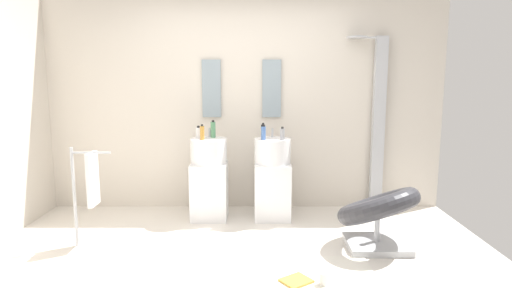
% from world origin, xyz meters
% --- Properties ---
extents(ground_plane, '(4.80, 3.60, 0.04)m').
position_xyz_m(ground_plane, '(0.00, 0.00, -0.02)').
color(ground_plane, silver).
extents(rear_partition, '(4.80, 0.10, 2.60)m').
position_xyz_m(rear_partition, '(0.00, 1.65, 1.30)').
color(rear_partition, beige).
rests_on(rear_partition, ground_plane).
extents(pedestal_sink_left, '(0.40, 0.40, 1.01)m').
position_xyz_m(pedestal_sink_left, '(-0.36, 1.17, 0.46)').
color(pedestal_sink_left, white).
rests_on(pedestal_sink_left, ground_plane).
extents(pedestal_sink_right, '(0.40, 0.40, 1.01)m').
position_xyz_m(pedestal_sink_right, '(0.36, 1.17, 0.46)').
color(pedestal_sink_right, white).
rests_on(pedestal_sink_right, ground_plane).
extents(vanity_mirror_left, '(0.22, 0.03, 0.67)m').
position_xyz_m(vanity_mirror_left, '(-0.36, 1.58, 1.45)').
color(vanity_mirror_left, '#8C9EA8').
extents(vanity_mirror_right, '(0.22, 0.03, 0.67)m').
position_xyz_m(vanity_mirror_right, '(0.36, 1.58, 1.45)').
color(vanity_mirror_right, '#8C9EA8').
extents(shower_column, '(0.49, 0.24, 2.05)m').
position_xyz_m(shower_column, '(1.60, 1.53, 1.08)').
color(shower_column, '#B7BABF').
rests_on(shower_column, ground_plane).
extents(lounge_chair, '(1.11, 1.11, 0.65)m').
position_xyz_m(lounge_chair, '(1.30, 0.32, 0.35)').
color(lounge_chair, '#B7BABF').
rests_on(lounge_chair, ground_plane).
extents(towel_rack, '(0.37, 0.22, 0.95)m').
position_xyz_m(towel_rack, '(-1.38, 0.36, 0.63)').
color(towel_rack, '#B7BABF').
rests_on(towel_rack, ground_plane).
extents(area_rug, '(1.16, 0.88, 0.01)m').
position_xyz_m(area_rug, '(0.56, -0.35, 0.01)').
color(area_rug, white).
rests_on(area_rug, ground_plane).
extents(magazine_ochre, '(0.29, 0.28, 0.02)m').
position_xyz_m(magazine_ochre, '(0.48, -0.39, 0.02)').
color(magazine_ochre, gold).
rests_on(magazine_ochre, area_rug).
extents(coffee_mug, '(0.08, 0.08, 0.10)m').
position_xyz_m(coffee_mug, '(0.70, -0.43, 0.06)').
color(coffee_mug, white).
rests_on(coffee_mug, area_rug).
extents(soap_bottle_green, '(0.06, 0.06, 0.19)m').
position_xyz_m(soap_bottle_green, '(-0.31, 1.26, 1.00)').
color(soap_bottle_green, '#59996B').
rests_on(soap_bottle_green, pedestal_sink_left).
extents(soap_bottle_black, '(0.05, 0.05, 0.18)m').
position_xyz_m(soap_bottle_black, '(0.25, 1.10, 1.00)').
color(soap_bottle_black, black).
rests_on(soap_bottle_black, pedestal_sink_right).
extents(soap_bottle_amber, '(0.05, 0.05, 0.17)m').
position_xyz_m(soap_bottle_amber, '(-0.41, 1.08, 0.99)').
color(soap_bottle_amber, '#C68C38').
rests_on(soap_bottle_amber, pedestal_sink_left).
extents(soap_bottle_grey, '(0.05, 0.05, 0.14)m').
position_xyz_m(soap_bottle_grey, '(0.45, 1.06, 0.98)').
color(soap_bottle_grey, '#99999E').
rests_on(soap_bottle_grey, pedestal_sink_right).
extents(soap_bottle_white, '(0.05, 0.05, 0.14)m').
position_xyz_m(soap_bottle_white, '(-0.47, 1.19, 0.98)').
color(soap_bottle_white, white).
rests_on(soap_bottle_white, pedestal_sink_left).
extents(soap_bottle_blue, '(0.05, 0.05, 0.16)m').
position_xyz_m(soap_bottle_blue, '(0.25, 1.08, 0.99)').
color(soap_bottle_blue, '#4C72B7').
rests_on(soap_bottle_blue, pedestal_sink_right).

